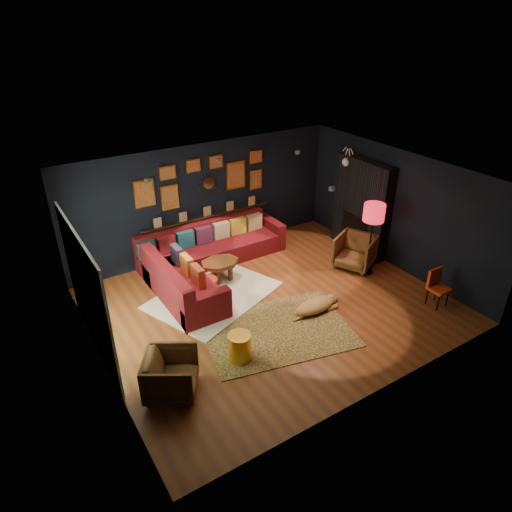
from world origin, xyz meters
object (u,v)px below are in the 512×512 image
gold_stool (240,347)px  floor_lamp (374,216)px  sectional (202,261)px  pouf (206,286)px  coffee_table (220,265)px  dog (316,303)px  armchair_left (171,373)px  orange_chair (437,285)px  armchair_right (355,250)px

gold_stool → floor_lamp: size_ratio=0.30×
sectional → pouf: (-0.26, -0.74, -0.14)m
floor_lamp → coffee_table: bearing=153.6°
sectional → dog: (1.21, -2.44, -0.12)m
armchair_left → gold_stool: size_ratio=1.58×
sectional → gold_stool: size_ratio=6.97×
coffee_table → orange_chair: orange_chair is taller
armchair_right → floor_lamp: 1.01m
coffee_table → dog: coffee_table is taller
sectional → pouf: 0.80m
dog → armchair_right: bearing=25.6°
orange_chair → dog: orange_chair is taller
coffee_table → pouf: bearing=-147.1°
sectional → coffee_table: size_ratio=3.93×
coffee_table → armchair_right: size_ratio=1.06×
coffee_table → armchair_right: (2.84, -1.08, 0.03)m
armchair_right → orange_chair: armchair_right is taller
coffee_table → orange_chair: (3.14, -3.03, 0.07)m
sectional → floor_lamp: floor_lamp is taller
sectional → armchair_left: (-1.94, -2.91, 0.06)m
pouf → orange_chair: orange_chair is taller
orange_chair → dog: 2.40m
armchair_left → dog: 3.18m
pouf → floor_lamp: (3.38, -1.12, 1.18)m
floor_lamp → armchair_left: bearing=-168.2°
armchair_right → dog: size_ratio=0.69×
coffee_table → dog: (0.98, -2.01, -0.17)m
sectional → orange_chair: bearing=-45.8°
pouf → orange_chair: (3.63, -2.71, 0.26)m
floor_lamp → dog: floor_lamp is taller
coffee_table → floor_lamp: 3.37m
coffee_table → armchair_right: armchair_right is taller
armchair_left → sectional: bearing=-1.8°
coffee_table → pouf: size_ratio=1.89×
coffee_table → floor_lamp: size_ratio=0.54×
armchair_left → armchair_right: (5.00, 1.41, 0.02)m
orange_chair → floor_lamp: floor_lamp is taller
sectional → armchair_right: 3.41m
pouf → gold_stool: gold_stool is taller
coffee_table → dog: size_ratio=0.74×
coffee_table → gold_stool: bearing=-111.1°
pouf → armchair_left: size_ratio=0.59×
pouf → armchair_left: armchair_left is taller
sectional → floor_lamp: size_ratio=2.11×
pouf → orange_chair: size_ratio=0.61×
coffee_table → orange_chair: bearing=-44.0°
pouf → armchair_left: bearing=-127.6°
sectional → coffee_table: (0.23, -0.43, 0.05)m
floor_lamp → sectional: bearing=149.2°
armchair_right → gold_stool: size_ratio=1.67×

